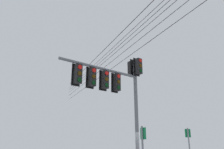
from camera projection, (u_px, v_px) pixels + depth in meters
The scene contains 2 objects.
signal_mast_assembly at pixel (118, 86), 10.88m from camera, with size 2.64×4.50×6.60m.
overhead_wire_span at pixel (123, 43), 13.98m from camera, with size 24.05×21.85×2.49m.
Camera 1 is at (2.88, -11.13, 2.15)m, focal length 33.66 mm.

